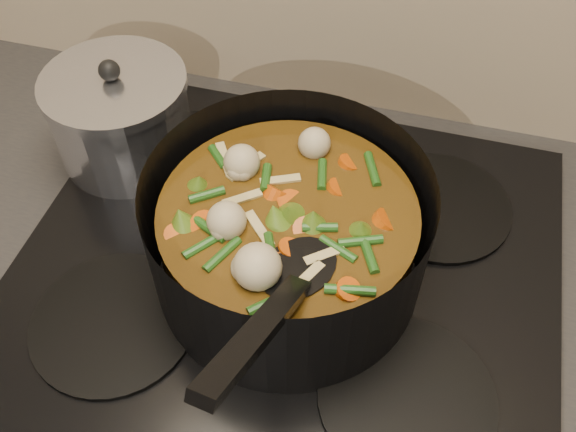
# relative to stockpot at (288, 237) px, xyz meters

# --- Properties ---
(counter) EXTENTS (2.64, 0.64, 0.91)m
(counter) POSITION_rel_stockpot_xyz_m (-0.01, 0.02, -0.54)
(counter) COLOR brown
(counter) RESTS_ON ground
(stovetop) EXTENTS (0.62, 0.54, 0.03)m
(stovetop) POSITION_rel_stockpot_xyz_m (-0.01, 0.02, -0.08)
(stovetop) COLOR black
(stovetop) RESTS_ON counter
(stockpot) EXTENTS (0.38, 0.45, 0.22)m
(stockpot) POSITION_rel_stockpot_xyz_m (0.00, 0.00, 0.00)
(stockpot) COLOR black
(stockpot) RESTS_ON stovetop
(saucepan) EXTENTS (0.18, 0.18, 0.15)m
(saucepan) POSITION_rel_stockpot_xyz_m (-0.26, 0.14, -0.01)
(saucepan) COLOR silver
(saucepan) RESTS_ON stovetop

